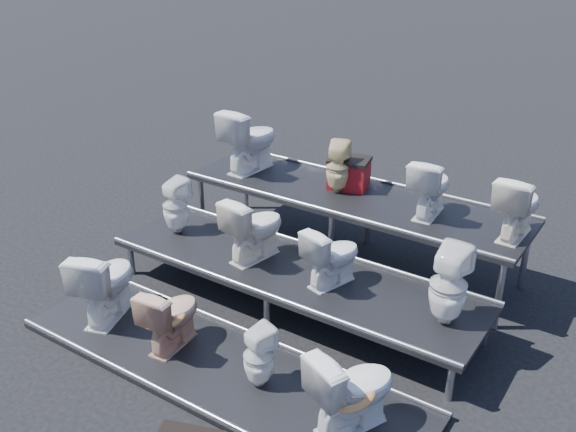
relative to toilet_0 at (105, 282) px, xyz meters
The scene contains 17 objects.
ground 2.01m from the toilet_0, 41.61° to the left, with size 80.00×80.00×0.00m, color black.
tier_front 1.53m from the toilet_0, ahead, with size 4.20×1.20×0.06m, color black.
tier_mid 1.97m from the toilet_0, 41.61° to the left, with size 4.20×1.20×0.46m, color black.
tier_back 2.98m from the toilet_0, 60.62° to the left, with size 4.20×1.20×0.86m, color black.
toilet_0 is the anchor object (origin of this frame).
toilet_1 0.91m from the toilet_0, ahead, with size 0.38×0.66×0.68m, color tan.
toilet_2 1.96m from the toilet_0, ahead, with size 0.27×0.28×0.60m, color white.
toilet_3 2.90m from the toilet_0, ahead, with size 0.43×0.75×0.77m, color white.
toilet_4 1.35m from the toilet_0, 98.37° to the left, with size 0.30×0.31×0.67m, color white.
toilet_5 1.66m from the toilet_0, 53.46° to the left, with size 0.41×0.72×0.74m, color white.
toilet_6 2.36m from the toilet_0, 33.75° to the left, with size 0.36×0.63×0.64m, color white.
toilet_7 3.45m from the toilet_0, 22.30° to the left, with size 0.35×0.36×0.77m, color white.
toilet_8 2.72m from the toilet_0, 91.14° to the left, with size 0.47×0.82×0.84m, color white.
toilet_9 2.97m from the toilet_0, 64.24° to the left, with size 0.28×0.29×0.63m, color beige.
toilet_10 3.63m from the toilet_0, 47.03° to the left, with size 0.38×0.66×0.67m, color white.
toilet_11 4.32m from the toilet_0, 37.63° to the left, with size 0.39×0.68×0.69m, color white.
red_crate 3.13m from the toilet_0, 64.81° to the left, with size 0.46×0.37×0.33m, color maroon.
Camera 1 is at (3.26, -4.98, 3.94)m, focal length 40.00 mm.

